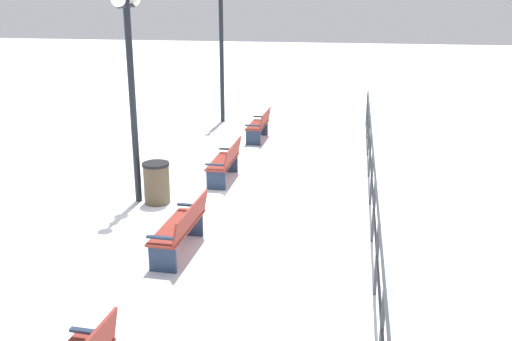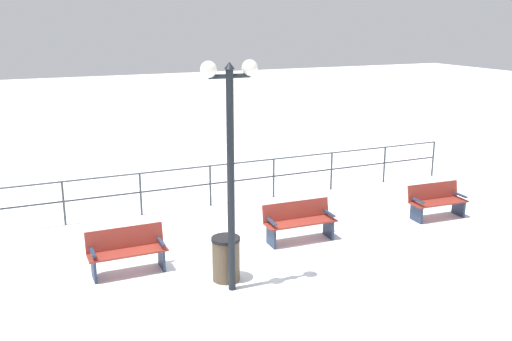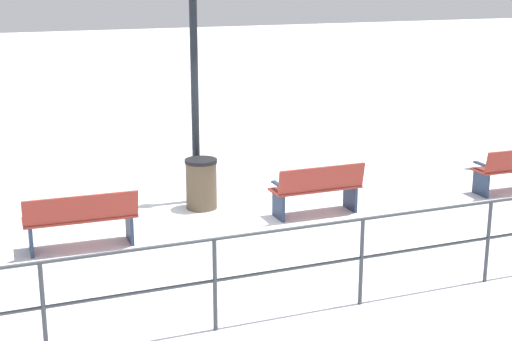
{
  "view_description": "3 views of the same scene",
  "coord_description": "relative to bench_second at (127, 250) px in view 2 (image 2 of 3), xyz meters",
  "views": [
    {
      "loc": [
        -2.75,
        10.31,
        4.17
      ],
      "look_at": [
        -1.11,
        0.85,
        1.17
      ],
      "focal_mm": 40.08,
      "sensor_mm": 36.0,
      "label": 1
    },
    {
      "loc": [
        10.56,
        -3.77,
        4.87
      ],
      "look_at": [
        -2.02,
        1.75,
        1.17
      ],
      "focal_mm": 39.96,
      "sensor_mm": 36.0,
      "label": 2
    },
    {
      "loc": [
        -10.56,
        3.34,
        3.98
      ],
      "look_at": [
        -1.05,
        -0.41,
        1.21
      ],
      "focal_mm": 52.55,
      "sensor_mm": 36.0,
      "label": 3
    }
  ],
  "objects": [
    {
      "name": "ground_plane",
      "position": [
        -0.07,
        1.93,
        -0.47
      ],
      "size": [
        80.0,
        80.0,
        0.0
      ],
      "primitive_type": "plane",
      "color": "white",
      "rests_on": "ground"
    },
    {
      "name": "bench_second",
      "position": [
        0.0,
        0.0,
        0.0
      ],
      "size": [
        0.53,
        1.52,
        0.88
      ],
      "rotation": [
        0.0,
        0.0,
        -0.0
      ],
      "color": "maroon",
      "rests_on": "ground"
    },
    {
      "name": "bench_third",
      "position": [
        -0.13,
        3.87,
        -0.0
      ],
      "size": [
        0.6,
        1.64,
        0.87
      ],
      "rotation": [
        0.0,
        0.0,
        -0.03
      ],
      "color": "maroon",
      "rests_on": "ground"
    },
    {
      "name": "bench_fourth",
      "position": [
        -0.1,
        7.74,
        -0.03
      ],
      "size": [
        0.64,
        1.5,
        0.85
      ],
      "rotation": [
        0.0,
        0.0,
        -0.05
      ],
      "color": "maroon",
      "rests_on": "ground"
    },
    {
      "name": "lamppost_middle",
      "position": [
        1.5,
        1.62,
        2.42
      ],
      "size": [
        0.28,
        1.02,
        4.19
      ],
      "color": "black",
      "rests_on": "ground"
    },
    {
      "name": "waterfront_railing",
      "position": [
        -3.26,
        1.93,
        0.28
      ],
      "size": [
        0.05,
        16.8,
        1.12
      ],
      "color": "#383D42",
      "rests_on": "ground"
    },
    {
      "name": "trash_bin",
      "position": [
        1.08,
        1.66,
        -0.03
      ],
      "size": [
        0.55,
        0.55,
        0.86
      ],
      "color": "brown",
      "rests_on": "ground"
    }
  ]
}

